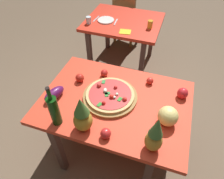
{
  "coord_description": "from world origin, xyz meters",
  "views": [
    {
      "loc": [
        0.35,
        -1.1,
        2.03
      ],
      "look_at": [
        -0.05,
        0.07,
        0.79
      ],
      "focal_mm": 32.7,
      "sensor_mm": 36.0,
      "label": 1
    }
  ],
  "objects": [
    {
      "name": "pizza_board",
      "position": [
        -0.05,
        0.02,
        0.75
      ],
      "size": [
        0.46,
        0.46,
        0.02
      ],
      "primitive_type": "cylinder",
      "color": "olive",
      "rests_on": "display_table"
    },
    {
      "name": "tomato_near_board",
      "position": [
        0.23,
        0.3,
        0.77
      ],
      "size": [
        0.06,
        0.06,
        0.06
      ],
      "primitive_type": "sphere",
      "color": "red",
      "rests_on": "display_table"
    },
    {
      "name": "fork_utensil",
      "position": [
        -0.71,
        1.33,
        0.74
      ],
      "size": [
        0.03,
        0.18,
        0.01
      ],
      "primitive_type": "cube",
      "rotation": [
        0.0,
        0.0,
        -0.09
      ],
      "color": "silver",
      "rests_on": "background_table"
    },
    {
      "name": "pineapple_left",
      "position": [
        0.38,
        -0.34,
        0.88
      ],
      "size": [
        0.12,
        0.12,
        0.32
      ],
      "color": "#AF852F",
      "rests_on": "display_table"
    },
    {
      "name": "pineapple_right",
      "position": [
        -0.14,
        -0.34,
        0.88
      ],
      "size": [
        0.14,
        0.14,
        0.32
      ],
      "color": "#AF862A",
      "rests_on": "display_table"
    },
    {
      "name": "drinking_glass_juice",
      "position": [
        0.03,
        1.32,
        0.79
      ],
      "size": [
        0.06,
        0.06,
        0.1
      ],
      "primitive_type": "cylinder",
      "color": "gold",
      "rests_on": "background_table"
    },
    {
      "name": "bell_pepper",
      "position": [
        0.53,
        0.22,
        0.78
      ],
      "size": [
        0.09,
        0.09,
        0.1
      ],
      "primitive_type": "ellipsoid",
      "color": "red",
      "rests_on": "display_table"
    },
    {
      "name": "ground_plane",
      "position": [
        0.0,
        0.0,
        0.0
      ],
      "size": [
        10.0,
        10.0,
        0.0
      ],
      "primitive_type": "plane",
      "color": "brown"
    },
    {
      "name": "napkin_folded",
      "position": [
        -0.24,
        1.12,
        0.74
      ],
      "size": [
        0.16,
        0.14,
        0.01
      ],
      "primitive_type": "cube",
      "rotation": [
        0.0,
        0.0,
        0.15
      ],
      "color": "yellow",
      "rests_on": "background_table"
    },
    {
      "name": "pizza",
      "position": [
        -0.05,
        0.02,
        0.78
      ],
      "size": [
        0.41,
        0.41,
        0.06
      ],
      "color": "tan",
      "rests_on": "pizza_board"
    },
    {
      "name": "knife_utensil",
      "position": [
        -0.43,
        1.33,
        0.74
      ],
      "size": [
        0.03,
        0.18,
        0.01
      ],
      "primitive_type": "cube",
      "rotation": [
        0.0,
        0.0,
        0.07
      ],
      "color": "silver",
      "rests_on": "background_table"
    },
    {
      "name": "dining_chair",
      "position": [
        -0.47,
        2.06,
        0.48
      ],
      "size": [
        0.49,
        0.49,
        0.85
      ],
      "rotation": [
        0.0,
        0.0,
        2.89
      ],
      "color": "olive",
      "rests_on": "ground_plane"
    },
    {
      "name": "wine_bottle",
      "position": [
        -0.35,
        -0.35,
        0.88
      ],
      "size": [
        0.08,
        0.08,
        0.37
      ],
      "color": "#10390F",
      "rests_on": "display_table"
    },
    {
      "name": "tomato_at_corner",
      "position": [
        -0.38,
        0.12,
        0.78
      ],
      "size": [
        0.08,
        0.08,
        0.08
      ],
      "primitive_type": "sphere",
      "color": "red",
      "rests_on": "display_table"
    },
    {
      "name": "melon",
      "position": [
        0.44,
        -0.09,
        0.82
      ],
      "size": [
        0.15,
        0.15,
        0.15
      ],
      "primitive_type": "sphere",
      "color": "#E7D177",
      "rests_on": "display_table"
    },
    {
      "name": "tomato_beside_pepper",
      "position": [
        0.05,
        -0.36,
        0.78
      ],
      "size": [
        0.08,
        0.08,
        0.08
      ],
      "primitive_type": "sphere",
      "color": "red",
      "rests_on": "display_table"
    },
    {
      "name": "dinner_plate",
      "position": [
        -0.57,
        1.33,
        0.75
      ],
      "size": [
        0.22,
        0.22,
        0.02
      ],
      "primitive_type": "cylinder",
      "color": "white",
      "rests_on": "background_table"
    },
    {
      "name": "drinking_glass_water",
      "position": [
        -0.75,
        1.19,
        0.78
      ],
      "size": [
        0.07,
        0.07,
        0.09
      ],
      "primitive_type": "cylinder",
      "color": "silver",
      "rests_on": "background_table"
    },
    {
      "name": "background_table",
      "position": [
        -0.34,
        1.42,
        0.63
      ],
      "size": [
        1.01,
        0.84,
        0.74
      ],
      "color": "#523630",
      "rests_on": "ground_plane"
    },
    {
      "name": "eggplant",
      "position": [
        -0.5,
        -0.13,
        0.78
      ],
      "size": [
        0.15,
        0.22,
        0.09
      ],
      "primitive_type": "ellipsoid",
      "rotation": [
        0.0,
        0.0,
        1.26
      ],
      "color": "#501447",
      "rests_on": "display_table"
    },
    {
      "name": "display_table",
      "position": [
        0.0,
        0.0,
        0.65
      ],
      "size": [
        1.25,
        0.9,
        0.74
      ],
      "color": "#523630",
      "rests_on": "ground_plane"
    },
    {
      "name": "tomato_by_bottle",
      "position": [
        -0.2,
        0.27,
        0.77
      ],
      "size": [
        0.07,
        0.07,
        0.07
      ],
      "primitive_type": "sphere",
      "color": "red",
      "rests_on": "display_table"
    }
  ]
}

